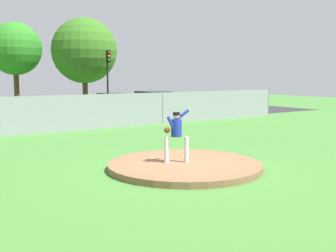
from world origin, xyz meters
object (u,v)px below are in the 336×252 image
(pitcher_youth, at_px, (176,131))
(parked_car_burgundy, at_px, (117,106))
(baseball, at_px, (185,158))
(traffic_light_far, at_px, (108,70))
(parked_car_champagne, at_px, (153,104))

(pitcher_youth, height_order, parked_car_burgundy, pitcher_youth)
(baseball, relative_size, traffic_light_far, 0.02)
(baseball, height_order, traffic_light_far, traffic_light_far)
(pitcher_youth, xyz_separation_m, baseball, (0.55, 0.28, -0.89))
(parked_car_champagne, relative_size, traffic_light_far, 0.91)
(parked_car_champagne, xyz_separation_m, parked_car_burgundy, (-3.12, -0.44, -0.03))
(pitcher_youth, height_order, baseball, pitcher_youth)
(baseball, distance_m, parked_car_burgundy, 14.80)
(baseball, bearing_deg, parked_car_burgundy, 70.63)
(parked_car_burgundy, distance_m, traffic_light_far, 5.25)
(parked_car_champagne, height_order, traffic_light_far, traffic_light_far)
(baseball, bearing_deg, pitcher_youth, -152.53)
(pitcher_youth, distance_m, parked_car_burgundy, 15.25)
(parked_car_burgundy, xyz_separation_m, traffic_light_far, (1.60, 4.38, 2.42))
(parked_car_burgundy, bearing_deg, baseball, -109.37)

